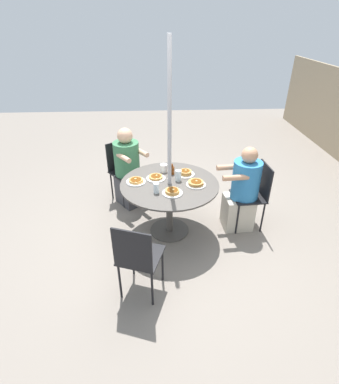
# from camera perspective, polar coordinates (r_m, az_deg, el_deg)

# --- Properties ---
(ground_plane) EXTENTS (12.00, 12.00, 0.00)m
(ground_plane) POSITION_cam_1_polar(r_m,az_deg,el_deg) (4.13, 0.00, -7.27)
(ground_plane) COLOR gray
(patio_table) EXTENTS (1.23, 1.23, 0.74)m
(patio_table) POSITION_cam_1_polar(r_m,az_deg,el_deg) (3.79, 0.00, -0.03)
(patio_table) COLOR #4C4742
(patio_table) RESTS_ON ground
(umbrella_pole) EXTENTS (0.05, 0.05, 2.39)m
(umbrella_pole) POSITION_cam_1_polar(r_m,az_deg,el_deg) (3.53, 0.00, 8.25)
(umbrella_pole) COLOR #ADADB2
(umbrella_pole) RESTS_ON ground
(patio_chair_north) EXTENTS (0.43, 0.43, 0.92)m
(patio_chair_north) POSITION_cam_1_polar(r_m,az_deg,el_deg) (4.10, 15.92, 0.02)
(patio_chair_north) COLOR black
(patio_chair_north) RESTS_ON ground
(diner_north) EXTENTS (0.38, 0.55, 1.17)m
(diner_north) POSITION_cam_1_polar(r_m,az_deg,el_deg) (4.04, 13.67, -0.13)
(diner_north) COLOR beige
(diner_north) RESTS_ON ground
(patio_chair_east) EXTENTS (0.57, 0.57, 0.92)m
(patio_chair_east) POSITION_cam_1_polar(r_m,az_deg,el_deg) (4.65, -8.93, 4.67)
(patio_chair_east) COLOR black
(patio_chair_east) RESTS_ON ground
(diner_east) EXTENTS (0.58, 0.56, 1.19)m
(diner_east) POSITION_cam_1_polar(r_m,az_deg,el_deg) (4.52, -7.80, 4.04)
(diner_east) COLOR #3D3D42
(diner_east) RESTS_ON ground
(patio_chair_south) EXTENTS (0.51, 0.51, 0.92)m
(patio_chair_south) POSITION_cam_1_polar(r_m,az_deg,el_deg) (2.97, -6.13, -12.06)
(patio_chair_south) COLOR black
(patio_chair_south) RESTS_ON ground
(pancake_plate_a) EXTENTS (0.24, 0.24, 0.06)m
(pancake_plate_a) POSITION_cam_1_polar(r_m,az_deg,el_deg) (3.69, 5.06, 1.66)
(pancake_plate_a) COLOR white
(pancake_plate_a) RESTS_ON patio_table
(pancake_plate_b) EXTENTS (0.24, 0.24, 0.07)m
(pancake_plate_b) POSITION_cam_1_polar(r_m,az_deg,el_deg) (3.92, 3.07, 3.63)
(pancake_plate_b) COLOR white
(pancake_plate_b) RESTS_ON patio_table
(pancake_plate_c) EXTENTS (0.24, 0.24, 0.05)m
(pancake_plate_c) POSITION_cam_1_polar(r_m,az_deg,el_deg) (3.82, -2.62, 2.77)
(pancake_plate_c) COLOR white
(pancake_plate_c) RESTS_ON patio_table
(pancake_plate_d) EXTENTS (0.24, 0.24, 0.06)m
(pancake_plate_d) POSITION_cam_1_polar(r_m,az_deg,el_deg) (3.50, 0.56, 0.02)
(pancake_plate_d) COLOR white
(pancake_plate_d) RESTS_ON patio_table
(pancake_plate_e) EXTENTS (0.24, 0.24, 0.05)m
(pancake_plate_e) POSITION_cam_1_polar(r_m,az_deg,el_deg) (3.76, -6.40, 2.09)
(pancake_plate_e) COLOR white
(pancake_plate_e) RESTS_ON patio_table
(syrup_bottle) EXTENTS (0.08, 0.06, 0.14)m
(syrup_bottle) POSITION_cam_1_polar(r_m,az_deg,el_deg) (3.92, 0.48, 4.17)
(syrup_bottle) COLOR #602D0F
(syrup_bottle) RESTS_ON patio_table
(coffee_cup) EXTENTS (0.09, 0.09, 0.11)m
(coffee_cup) POSITION_cam_1_polar(r_m,az_deg,el_deg) (3.99, -1.11, 4.59)
(coffee_cup) COLOR white
(coffee_cup) RESTS_ON patio_table
(drinking_glass_a) EXTENTS (0.08, 0.08, 0.14)m
(drinking_glass_a) POSITION_cam_1_polar(r_m,az_deg,el_deg) (3.76, 1.68, 3.16)
(drinking_glass_a) COLOR silver
(drinking_glass_a) RESTS_ON patio_table
(drinking_glass_b) EXTENTS (0.07, 0.07, 0.12)m
(drinking_glass_b) POSITION_cam_1_polar(r_m,az_deg,el_deg) (3.50, -2.52, 0.76)
(drinking_glass_b) COLOR silver
(drinking_glass_b) RESTS_ON patio_table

